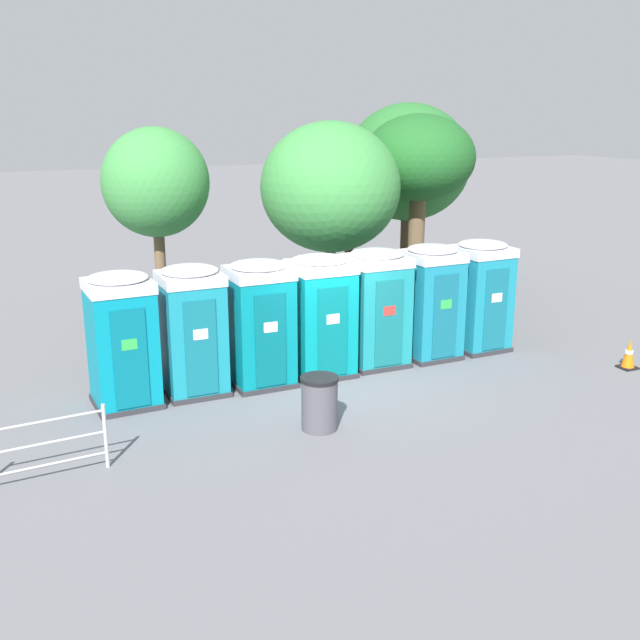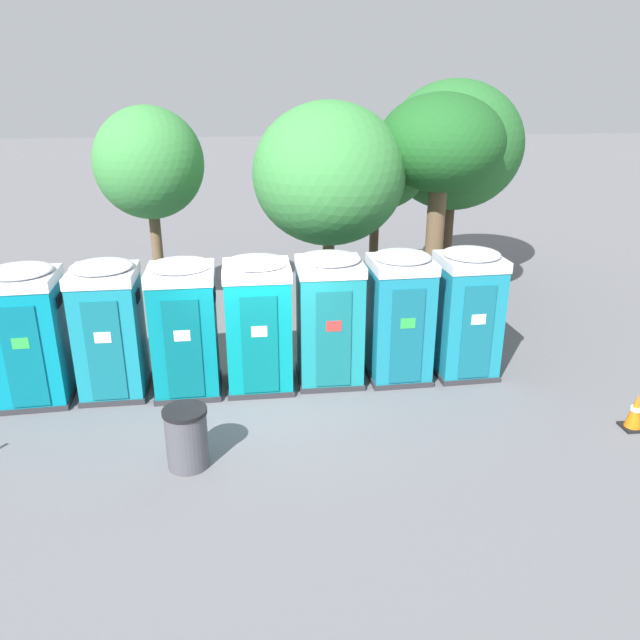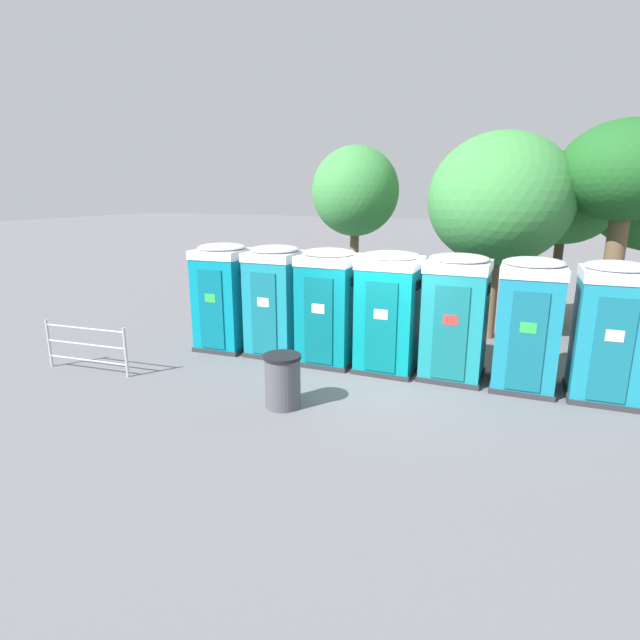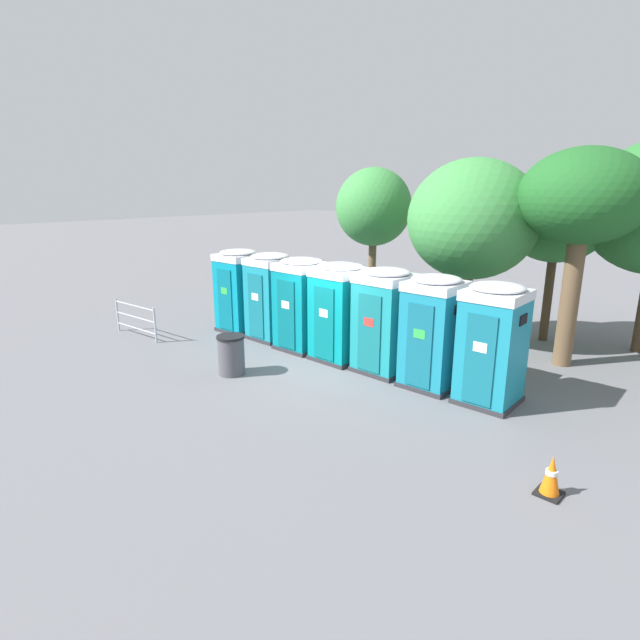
{
  "view_description": "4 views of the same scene",
  "coord_description": "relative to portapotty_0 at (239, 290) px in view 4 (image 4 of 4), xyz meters",
  "views": [
    {
      "loc": [
        -5.9,
        -13.31,
        5.38
      ],
      "look_at": [
        -0.01,
        0.41,
        1.17
      ],
      "focal_mm": 42.0,
      "sensor_mm": 36.0,
      "label": 1
    },
    {
      "loc": [
        -0.03,
        -10.5,
        5.47
      ],
      "look_at": [
        1.15,
        0.44,
        1.27
      ],
      "focal_mm": 35.0,
      "sensor_mm": 36.0,
      "label": 2
    },
    {
      "loc": [
        2.8,
        -9.47,
        3.73
      ],
      "look_at": [
        -1.58,
        0.37,
        0.93
      ],
      "focal_mm": 28.0,
      "sensor_mm": 36.0,
      "label": 3
    },
    {
      "loc": [
        8.23,
        -8.89,
        4.39
      ],
      "look_at": [
        -0.72,
        0.39,
        0.92
      ],
      "focal_mm": 28.0,
      "sensor_mm": 36.0,
      "label": 4
    }
  ],
  "objects": [
    {
      "name": "ground_plane",
      "position": [
        4.06,
        -0.26,
        -1.28
      ],
      "size": [
        120.0,
        120.0,
        0.0
      ],
      "primitive_type": "plane",
      "color": "slate"
    },
    {
      "name": "portapotty_0",
      "position": [
        0.0,
        0.0,
        0.0
      ],
      "size": [
        1.26,
        1.27,
        2.54
      ],
      "color": "#2D2D33",
      "rests_on": "ground"
    },
    {
      "name": "portapotty_1",
      "position": [
        1.35,
        0.12,
        0.0
      ],
      "size": [
        1.2,
        1.22,
        2.54
      ],
      "color": "#2D2D33",
      "rests_on": "ground"
    },
    {
      "name": "portapotty_2",
      "position": [
        2.7,
        0.05,
        -0.0
      ],
      "size": [
        1.24,
        1.23,
        2.54
      ],
      "color": "#2D2D33",
      "rests_on": "ground"
    },
    {
      "name": "portapotty_3",
      "position": [
        4.05,
        0.11,
        -0.0
      ],
      "size": [
        1.25,
        1.21,
        2.54
      ],
      "color": "#2D2D33",
      "rests_on": "ground"
    },
    {
      "name": "portapotty_4",
      "position": [
        5.39,
        0.22,
        -0.0
      ],
      "size": [
        1.24,
        1.21,
        2.54
      ],
      "color": "#2D2D33",
      "rests_on": "ground"
    },
    {
      "name": "portapotty_5",
      "position": [
        6.74,
        0.21,
        0.0
      ],
      "size": [
        1.21,
        1.24,
        2.54
      ],
      "color": "#2D2D33",
      "rests_on": "ground"
    },
    {
      "name": "portapotty_6",
      "position": [
        8.09,
        0.27,
        0.0
      ],
      "size": [
        1.22,
        1.25,
        2.54
      ],
      "color": "#2D2D33",
      "rests_on": "ground"
    },
    {
      "name": "street_tree_0",
      "position": [
        7.26,
        5.54,
        1.99
      ],
      "size": [
        2.59,
        2.59,
        4.29
      ],
      "color": "#4C3826",
      "rests_on": "ground"
    },
    {
      "name": "street_tree_1",
      "position": [
        1.66,
        4.48,
        2.4
      ],
      "size": [
        2.55,
        2.55,
        5.0
      ],
      "color": "brown",
      "rests_on": "ground"
    },
    {
      "name": "street_tree_2",
      "position": [
        8.4,
        3.74,
        2.8
      ],
      "size": [
        2.94,
        2.94,
        5.29
      ],
      "color": "brown",
      "rests_on": "ground"
    },
    {
      "name": "street_tree_4",
      "position": [
        5.78,
        3.53,
        2.23
      ],
      "size": [
        3.48,
        3.48,
        5.13
      ],
      "color": "brown",
      "rests_on": "ground"
    },
    {
      "name": "trash_can",
      "position": [
        2.91,
        -2.48,
        -0.8
      ],
      "size": [
        0.67,
        0.67,
        0.96
      ],
      "color": "#4C4C54",
      "rests_on": "ground"
    },
    {
      "name": "traffic_cone",
      "position": [
        10.26,
        -2.19,
        -0.97
      ],
      "size": [
        0.36,
        0.36,
        0.64
      ],
      "color": "black",
      "rests_on": "ground"
    },
    {
      "name": "event_barrier",
      "position": [
        -1.7,
        -2.61,
        -0.72
      ],
      "size": [
        2.05,
        0.25,
        1.05
      ],
      "color": "#B7B7BC",
      "rests_on": "ground"
    }
  ]
}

